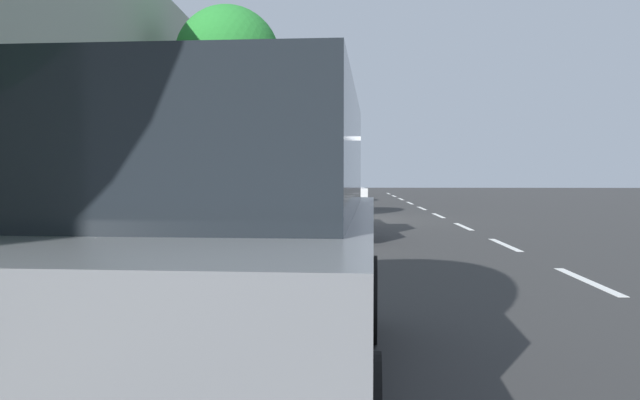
# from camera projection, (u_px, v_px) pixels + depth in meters

# --- Properties ---
(ground) EXTENTS (76.57, 76.57, 0.00)m
(ground) POSITION_uv_depth(u_px,v_px,m) (351.00, 220.00, 19.33)
(ground) COLOR #333333
(sidewalk) EXTENTS (3.03, 47.85, 0.13)m
(sidewalk) POSITION_uv_depth(u_px,v_px,m) (231.00, 217.00, 19.43)
(sidewalk) COLOR tan
(sidewalk) RESTS_ON ground
(curb_edge) EXTENTS (0.16, 47.85, 0.13)m
(curb_edge) POSITION_uv_depth(u_px,v_px,m) (282.00, 217.00, 19.39)
(curb_edge) COLOR gray
(curb_edge) RESTS_ON ground
(lane_stripe_centre) EXTENTS (0.14, 48.40, 0.01)m
(lane_stripe_centre) POSITION_uv_depth(u_px,v_px,m) (450.00, 220.00, 18.97)
(lane_stripe_centre) COLOR white
(lane_stripe_centre) RESTS_ON ground
(lane_stripe_bike_edge) EXTENTS (0.12, 47.85, 0.01)m
(lane_stripe_bike_edge) POSITION_uv_depth(u_px,v_px,m) (329.00, 219.00, 19.35)
(lane_stripe_bike_edge) COLOR white
(lane_stripe_bike_edge) RESTS_ON ground
(building_facade) EXTENTS (0.50, 47.85, 6.47)m
(building_facade) POSITION_uv_depth(u_px,v_px,m) (173.00, 115.00, 19.34)
(building_facade) COLOR #99A593
(building_facade) RESTS_ON ground
(parked_sedan_silver_nearest) EXTENTS (1.94, 4.45, 1.52)m
(parked_sedan_silver_nearest) POSITION_uv_depth(u_px,v_px,m) (324.00, 189.00, 25.95)
(parked_sedan_silver_nearest) COLOR #B7BABF
(parked_sedan_silver_nearest) RESTS_ON ground
(parked_pickup_white_second) EXTENTS (2.28, 5.41, 1.95)m
(parked_pickup_white_second) POSITION_uv_depth(u_px,v_px,m) (315.00, 196.00, 14.88)
(parked_pickup_white_second) COLOR white
(parked_pickup_white_second) RESTS_ON ground
(parked_suv_grey_mid) EXTENTS (2.17, 4.80, 1.99)m
(parked_suv_grey_mid) POSITION_uv_depth(u_px,v_px,m) (225.00, 244.00, 4.00)
(parked_suv_grey_mid) COLOR slate
(parked_suv_grey_mid) RESTS_ON ground
(bicycle_at_curb) EXTENTS (1.18, 1.29, 0.72)m
(bicycle_at_curb) POSITION_uv_depth(u_px,v_px,m) (262.00, 239.00, 10.53)
(bicycle_at_curb) COLOR black
(bicycle_at_curb) RESTS_ON ground
(cyclist_with_backpack) EXTENTS (0.53, 0.55, 1.67)m
(cyclist_with_backpack) POSITION_uv_depth(u_px,v_px,m) (252.00, 199.00, 10.94)
(cyclist_with_backpack) COLOR #C6B284
(cyclist_with_backpack) RESTS_ON ground
(street_tree_near_cyclist) EXTENTS (2.74, 2.74, 5.17)m
(street_tree_near_cyclist) POSITION_uv_depth(u_px,v_px,m) (267.00, 113.00, 25.63)
(street_tree_near_cyclist) COLOR brown
(street_tree_near_cyclist) RESTS_ON sidewalk
(street_tree_mid_block) EXTENTS (2.79, 2.79, 5.74)m
(street_tree_mid_block) POSITION_uv_depth(u_px,v_px,m) (228.00, 60.00, 16.58)
(street_tree_mid_block) COLOR brown
(street_tree_mid_block) RESTS_ON sidewalk
(pedestrian_on_phone) EXTENTS (0.37, 0.57, 1.71)m
(pedestrian_on_phone) POSITION_uv_depth(u_px,v_px,m) (117.00, 194.00, 10.79)
(pedestrian_on_phone) COLOR black
(pedestrian_on_phone) RESTS_ON sidewalk
(fire_hydrant) EXTENTS (0.22, 0.22, 0.84)m
(fire_hydrant) POSITION_uv_depth(u_px,v_px,m) (270.00, 200.00, 20.09)
(fire_hydrant) COLOR red
(fire_hydrant) RESTS_ON sidewalk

